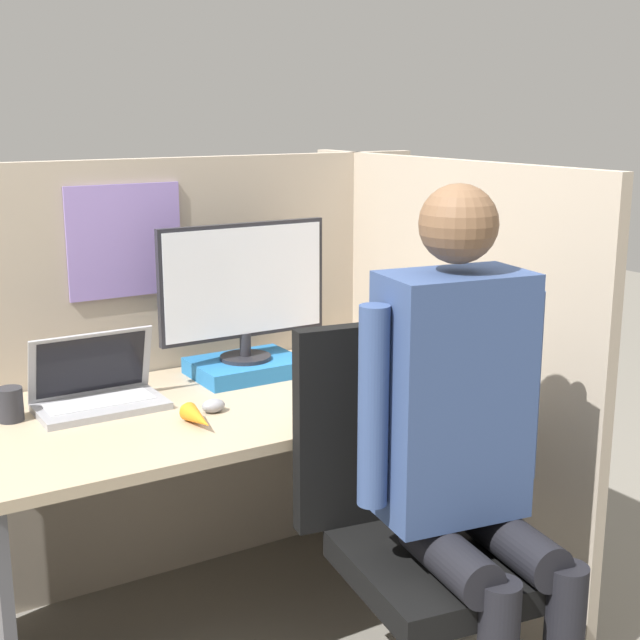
{
  "coord_description": "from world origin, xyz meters",
  "views": [
    {
      "loc": [
        -1.02,
        -1.86,
        1.54
      ],
      "look_at": [
        0.23,
        0.19,
        0.97
      ],
      "focal_mm": 50.0,
      "sensor_mm": 36.0,
      "label": 1
    }
  ],
  "objects_px": {
    "laptop": "(98,393)",
    "pen_cup": "(10,404)",
    "stapler": "(387,364)",
    "carrot_toy": "(198,418)",
    "person": "(467,437)",
    "coffee_mug": "(359,345)",
    "office_chair": "(417,522)",
    "paper_box": "(246,367)",
    "monitor": "(244,286)"
  },
  "relations": [
    {
      "from": "laptop",
      "to": "pen_cup",
      "type": "bearing_deg",
      "value": 175.53
    },
    {
      "from": "stapler",
      "to": "carrot_toy",
      "type": "height_order",
      "value": "carrot_toy"
    },
    {
      "from": "carrot_toy",
      "to": "stapler",
      "type": "bearing_deg",
      "value": 12.93
    },
    {
      "from": "carrot_toy",
      "to": "person",
      "type": "relative_size",
      "value": 0.11
    },
    {
      "from": "carrot_toy",
      "to": "coffee_mug",
      "type": "relative_size",
      "value": 1.47
    },
    {
      "from": "office_chair",
      "to": "person",
      "type": "relative_size",
      "value": 0.73
    },
    {
      "from": "paper_box",
      "to": "carrot_toy",
      "type": "distance_m",
      "value": 0.48
    },
    {
      "from": "office_chair",
      "to": "pen_cup",
      "type": "height_order",
      "value": "office_chair"
    },
    {
      "from": "office_chair",
      "to": "paper_box",
      "type": "bearing_deg",
      "value": 95.17
    },
    {
      "from": "stapler",
      "to": "office_chair",
      "type": "relative_size",
      "value": 0.14
    },
    {
      "from": "office_chair",
      "to": "coffee_mug",
      "type": "relative_size",
      "value": 9.41
    },
    {
      "from": "monitor",
      "to": "stapler",
      "type": "distance_m",
      "value": 0.53
    },
    {
      "from": "laptop",
      "to": "carrot_toy",
      "type": "distance_m",
      "value": 0.34
    },
    {
      "from": "paper_box",
      "to": "carrot_toy",
      "type": "height_order",
      "value": "same"
    },
    {
      "from": "paper_box",
      "to": "stapler",
      "type": "bearing_deg",
      "value": -24.9
    },
    {
      "from": "stapler",
      "to": "coffee_mug",
      "type": "height_order",
      "value": "coffee_mug"
    },
    {
      "from": "monitor",
      "to": "person",
      "type": "relative_size",
      "value": 0.4
    },
    {
      "from": "monitor",
      "to": "office_chair",
      "type": "relative_size",
      "value": 0.55
    },
    {
      "from": "stapler",
      "to": "pen_cup",
      "type": "xyz_separation_m",
      "value": [
        -1.15,
        0.14,
        0.02
      ]
    },
    {
      "from": "stapler",
      "to": "pen_cup",
      "type": "distance_m",
      "value": 1.16
    },
    {
      "from": "person",
      "to": "coffee_mug",
      "type": "bearing_deg",
      "value": 71.32
    },
    {
      "from": "pen_cup",
      "to": "office_chair",
      "type": "bearing_deg",
      "value": -42.84
    },
    {
      "from": "pen_cup",
      "to": "coffee_mug",
      "type": "bearing_deg",
      "value": 0.09
    },
    {
      "from": "paper_box",
      "to": "coffee_mug",
      "type": "xyz_separation_m",
      "value": [
        0.4,
        -0.05,
        0.03
      ]
    },
    {
      "from": "coffee_mug",
      "to": "pen_cup",
      "type": "distance_m",
      "value": 1.13
    },
    {
      "from": "stapler",
      "to": "person",
      "type": "bearing_deg",
      "value": -112.81
    },
    {
      "from": "laptop",
      "to": "coffee_mug",
      "type": "xyz_separation_m",
      "value": [
        0.9,
        0.02,
        0.01
      ]
    },
    {
      "from": "monitor",
      "to": "carrot_toy",
      "type": "distance_m",
      "value": 0.55
    },
    {
      "from": "paper_box",
      "to": "stapler",
      "type": "relative_size",
      "value": 2.33
    },
    {
      "from": "carrot_toy",
      "to": "coffee_mug",
      "type": "height_order",
      "value": "coffee_mug"
    },
    {
      "from": "monitor",
      "to": "coffee_mug",
      "type": "height_order",
      "value": "monitor"
    },
    {
      "from": "coffee_mug",
      "to": "pen_cup",
      "type": "relative_size",
      "value": 1.16
    },
    {
      "from": "stapler",
      "to": "office_chair",
      "type": "height_order",
      "value": "office_chair"
    },
    {
      "from": "stapler",
      "to": "pen_cup",
      "type": "height_order",
      "value": "pen_cup"
    },
    {
      "from": "monitor",
      "to": "coffee_mug",
      "type": "bearing_deg",
      "value": -7.51
    },
    {
      "from": "paper_box",
      "to": "pen_cup",
      "type": "relative_size",
      "value": 3.59
    },
    {
      "from": "stapler",
      "to": "person",
      "type": "height_order",
      "value": "person"
    },
    {
      "from": "laptop",
      "to": "carrot_toy",
      "type": "height_order",
      "value": "laptop"
    },
    {
      "from": "monitor",
      "to": "stapler",
      "type": "bearing_deg",
      "value": -25.23
    },
    {
      "from": "laptop",
      "to": "coffee_mug",
      "type": "distance_m",
      "value": 0.9
    },
    {
      "from": "laptop",
      "to": "person",
      "type": "xyz_separation_m",
      "value": [
        0.59,
        -0.88,
        0.04
      ]
    },
    {
      "from": "person",
      "to": "stapler",
      "type": "bearing_deg",
      "value": 67.19
    },
    {
      "from": "stapler",
      "to": "pen_cup",
      "type": "relative_size",
      "value": 1.54
    },
    {
      "from": "monitor",
      "to": "laptop",
      "type": "distance_m",
      "value": 0.56
    },
    {
      "from": "laptop",
      "to": "coffee_mug",
      "type": "bearing_deg",
      "value": 1.29
    },
    {
      "from": "paper_box",
      "to": "carrot_toy",
      "type": "xyz_separation_m",
      "value": [
        -0.32,
        -0.36,
        0.0
      ]
    },
    {
      "from": "carrot_toy",
      "to": "office_chair",
      "type": "relative_size",
      "value": 0.16
    },
    {
      "from": "stapler",
      "to": "person",
      "type": "distance_m",
      "value": 0.82
    },
    {
      "from": "person",
      "to": "coffee_mug",
      "type": "distance_m",
      "value": 0.95
    },
    {
      "from": "stapler",
      "to": "coffee_mug",
      "type": "relative_size",
      "value": 1.32
    }
  ]
}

